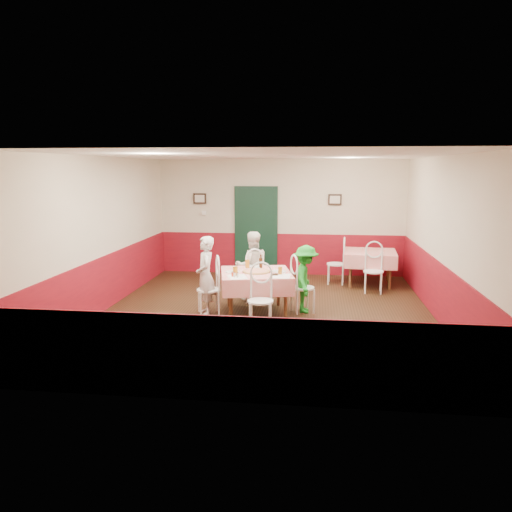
# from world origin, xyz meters

# --- Properties ---
(floor) EXTENTS (7.00, 7.00, 0.00)m
(floor) POSITION_xyz_m (0.00, 0.00, 0.00)
(floor) COLOR black
(floor) RESTS_ON ground
(ceiling) EXTENTS (7.00, 7.00, 0.00)m
(ceiling) POSITION_xyz_m (0.00, 0.00, 2.80)
(ceiling) COLOR white
(ceiling) RESTS_ON back_wall
(back_wall) EXTENTS (6.00, 0.10, 2.80)m
(back_wall) POSITION_xyz_m (0.00, 3.50, 1.40)
(back_wall) COLOR beige
(back_wall) RESTS_ON ground
(front_wall) EXTENTS (6.00, 0.10, 2.80)m
(front_wall) POSITION_xyz_m (0.00, -3.50, 1.40)
(front_wall) COLOR beige
(front_wall) RESTS_ON ground
(left_wall) EXTENTS (0.10, 7.00, 2.80)m
(left_wall) POSITION_xyz_m (-3.00, 0.00, 1.40)
(left_wall) COLOR beige
(left_wall) RESTS_ON ground
(right_wall) EXTENTS (0.10, 7.00, 2.80)m
(right_wall) POSITION_xyz_m (3.00, 0.00, 1.40)
(right_wall) COLOR beige
(right_wall) RESTS_ON ground
(wainscot_back) EXTENTS (6.00, 0.03, 1.00)m
(wainscot_back) POSITION_xyz_m (0.00, 3.48, 0.50)
(wainscot_back) COLOR maroon
(wainscot_back) RESTS_ON ground
(wainscot_front) EXTENTS (6.00, 0.03, 1.00)m
(wainscot_front) POSITION_xyz_m (0.00, -3.48, 0.50)
(wainscot_front) COLOR maroon
(wainscot_front) RESTS_ON ground
(wainscot_left) EXTENTS (0.03, 7.00, 1.00)m
(wainscot_left) POSITION_xyz_m (-2.98, 0.00, 0.50)
(wainscot_left) COLOR maroon
(wainscot_left) RESTS_ON ground
(wainscot_right) EXTENTS (0.03, 7.00, 1.00)m
(wainscot_right) POSITION_xyz_m (2.98, 0.00, 0.50)
(wainscot_right) COLOR maroon
(wainscot_right) RESTS_ON ground
(door) EXTENTS (0.96, 0.06, 2.10)m
(door) POSITION_xyz_m (-0.60, 3.45, 1.05)
(door) COLOR black
(door) RESTS_ON ground
(picture_left) EXTENTS (0.32, 0.03, 0.26)m
(picture_left) POSITION_xyz_m (-2.00, 3.45, 1.85)
(picture_left) COLOR black
(picture_left) RESTS_ON back_wall
(picture_right) EXTENTS (0.32, 0.03, 0.26)m
(picture_right) POSITION_xyz_m (1.30, 3.45, 1.85)
(picture_right) COLOR black
(picture_right) RESTS_ON back_wall
(thermostat) EXTENTS (0.10, 0.03, 0.10)m
(thermostat) POSITION_xyz_m (-1.90, 3.45, 1.50)
(thermostat) COLOR white
(thermostat) RESTS_ON back_wall
(main_table) EXTENTS (1.44, 1.44, 0.77)m
(main_table) POSITION_xyz_m (-0.18, 0.01, 0.38)
(main_table) COLOR red
(main_table) RESTS_ON ground
(second_table) EXTENTS (1.21, 1.21, 0.77)m
(second_table) POSITION_xyz_m (2.08, 2.56, 0.38)
(second_table) COLOR red
(second_table) RESTS_ON ground
(chair_left) EXTENTS (0.53, 0.53, 0.90)m
(chair_left) POSITION_xyz_m (-1.01, -0.17, 0.45)
(chair_left) COLOR white
(chair_left) RESTS_ON ground
(chair_right) EXTENTS (0.55, 0.55, 0.90)m
(chair_right) POSITION_xyz_m (0.65, 0.18, 0.45)
(chair_right) COLOR white
(chair_right) RESTS_ON ground
(chair_far) EXTENTS (0.55, 0.55, 0.90)m
(chair_far) POSITION_xyz_m (-0.36, 0.84, 0.45)
(chair_far) COLOR white
(chair_far) RESTS_ON ground
(chair_near) EXTENTS (0.44, 0.44, 0.90)m
(chair_near) POSITION_xyz_m (-0.01, -0.83, 0.45)
(chair_near) COLOR white
(chair_near) RESTS_ON ground
(chair_second_a) EXTENTS (0.45, 0.45, 0.90)m
(chair_second_a) POSITION_xyz_m (1.33, 2.56, 0.45)
(chair_second_a) COLOR white
(chair_second_a) RESTS_ON ground
(chair_second_b) EXTENTS (0.45, 0.45, 0.90)m
(chair_second_b) POSITION_xyz_m (2.08, 1.81, 0.45)
(chair_second_b) COLOR white
(chair_second_b) RESTS_ON ground
(pizza) EXTENTS (0.56, 0.56, 0.03)m
(pizza) POSITION_xyz_m (-0.17, -0.01, 0.78)
(pizza) COLOR #B74723
(pizza) RESTS_ON main_table
(plate_left) EXTENTS (0.30, 0.30, 0.01)m
(plate_left) POSITION_xyz_m (-0.60, -0.07, 0.77)
(plate_left) COLOR white
(plate_left) RESTS_ON main_table
(plate_right) EXTENTS (0.30, 0.30, 0.01)m
(plate_right) POSITION_xyz_m (0.23, 0.07, 0.77)
(plate_right) COLOR white
(plate_right) RESTS_ON main_table
(plate_far) EXTENTS (0.30, 0.30, 0.01)m
(plate_far) POSITION_xyz_m (-0.24, 0.44, 0.77)
(plate_far) COLOR white
(plate_far) RESTS_ON main_table
(glass_a) EXTENTS (0.10, 0.10, 0.15)m
(glass_a) POSITION_xyz_m (-0.50, -0.33, 0.84)
(glass_a) COLOR #BF7219
(glass_a) RESTS_ON main_table
(glass_b) EXTENTS (0.09, 0.09, 0.13)m
(glass_b) POSITION_xyz_m (0.26, -0.14, 0.83)
(glass_b) COLOR #BF7219
(glass_b) RESTS_ON main_table
(glass_c) EXTENTS (0.10, 0.10, 0.15)m
(glass_c) POSITION_xyz_m (-0.39, 0.37, 0.83)
(glass_c) COLOR #BF7219
(glass_c) RESTS_ON main_table
(beer_bottle) EXTENTS (0.07, 0.07, 0.23)m
(beer_bottle) POSITION_xyz_m (-0.14, 0.39, 0.87)
(beer_bottle) COLOR #381C0A
(beer_bottle) RESTS_ON main_table
(shaker_a) EXTENTS (0.04, 0.04, 0.09)m
(shaker_a) POSITION_xyz_m (-0.49, -0.49, 0.81)
(shaker_a) COLOR silver
(shaker_a) RESTS_ON main_table
(shaker_b) EXTENTS (0.04, 0.04, 0.09)m
(shaker_b) POSITION_xyz_m (-0.43, -0.50, 0.81)
(shaker_b) COLOR silver
(shaker_b) RESTS_ON main_table
(shaker_c) EXTENTS (0.04, 0.04, 0.09)m
(shaker_c) POSITION_xyz_m (-0.53, -0.43, 0.81)
(shaker_c) COLOR #B23319
(shaker_c) RESTS_ON main_table
(menu_left) EXTENTS (0.42, 0.48, 0.00)m
(menu_left) POSITION_xyz_m (-0.45, -0.44, 0.76)
(menu_left) COLOR white
(menu_left) RESTS_ON main_table
(menu_right) EXTENTS (0.30, 0.40, 0.00)m
(menu_right) POSITION_xyz_m (0.29, -0.28, 0.76)
(menu_right) COLOR white
(menu_right) RESTS_ON main_table
(wallet) EXTENTS (0.13, 0.11, 0.02)m
(wallet) POSITION_xyz_m (0.17, -0.22, 0.77)
(wallet) COLOR black
(wallet) RESTS_ON main_table
(diner_left) EXTENTS (0.47, 0.59, 1.41)m
(diner_left) POSITION_xyz_m (-1.06, -0.18, 0.71)
(diner_left) COLOR gray
(diner_left) RESTS_ON ground
(diner_far) EXTENTS (0.80, 0.71, 1.38)m
(diner_far) POSITION_xyz_m (-0.37, 0.89, 0.69)
(diner_far) COLOR gray
(diner_far) RESTS_ON ground
(diner_right) EXTENTS (0.46, 0.79, 1.23)m
(diner_right) POSITION_xyz_m (0.70, 0.19, 0.61)
(diner_right) COLOR gray
(diner_right) RESTS_ON ground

